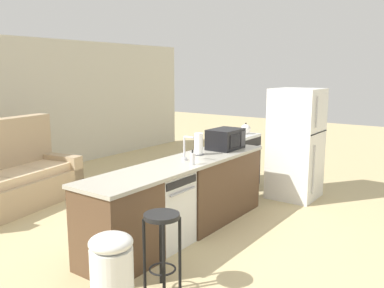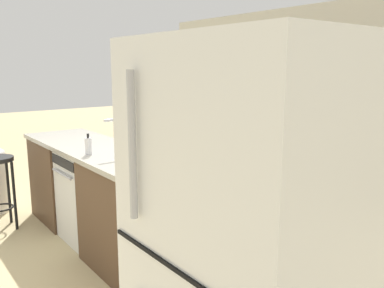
{
  "view_description": "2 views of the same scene",
  "coord_description": "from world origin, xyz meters",
  "px_view_note": "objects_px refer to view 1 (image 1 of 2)",
  "views": [
    {
      "loc": [
        -3.63,
        -2.87,
        1.97
      ],
      "look_at": [
        0.5,
        0.11,
        1.05
      ],
      "focal_mm": 38.0,
      "sensor_mm": 36.0,
      "label": 1
    },
    {
      "loc": [
        3.21,
        -1.5,
        1.62
      ],
      "look_at": [
        0.25,
        0.76,
        0.9
      ],
      "focal_mm": 38.0,
      "sensor_mm": 36.0,
      "label": 2
    }
  ],
  "objects_px": {
    "kettle": "(246,129)",
    "couch": "(7,180)",
    "microwave": "(226,139)",
    "bar_stool": "(162,236)",
    "paper_towel_roll": "(199,144)",
    "dishwasher": "(161,209)",
    "refrigerator": "(296,144)",
    "trash_bin": "(112,277)",
    "stove_range": "(234,160)",
    "soap_bottle": "(192,159)"
  },
  "relations": [
    {
      "from": "kettle",
      "to": "paper_towel_roll",
      "type": "bearing_deg",
      "value": -169.73
    },
    {
      "from": "paper_towel_roll",
      "to": "trash_bin",
      "type": "distance_m",
      "value": 2.41
    },
    {
      "from": "kettle",
      "to": "trash_bin",
      "type": "bearing_deg",
      "value": -165.56
    },
    {
      "from": "stove_range",
      "to": "bar_stool",
      "type": "xyz_separation_m",
      "value": [
        -3.39,
        -1.22,
        0.08
      ]
    },
    {
      "from": "stove_range",
      "to": "refrigerator",
      "type": "distance_m",
      "value": 1.17
    },
    {
      "from": "dishwasher",
      "to": "stove_range",
      "type": "relative_size",
      "value": 0.93
    },
    {
      "from": "paper_towel_roll",
      "to": "couch",
      "type": "relative_size",
      "value": 0.13
    },
    {
      "from": "soap_bottle",
      "to": "kettle",
      "type": "xyz_separation_m",
      "value": [
        2.43,
        0.62,
        0.01
      ]
    },
    {
      "from": "dishwasher",
      "to": "paper_towel_roll",
      "type": "height_order",
      "value": "paper_towel_roll"
    },
    {
      "from": "stove_range",
      "to": "bar_stool",
      "type": "bearing_deg",
      "value": -160.17
    },
    {
      "from": "soap_bottle",
      "to": "trash_bin",
      "type": "relative_size",
      "value": 0.24
    },
    {
      "from": "dishwasher",
      "to": "stove_range",
      "type": "distance_m",
      "value": 2.66
    },
    {
      "from": "bar_stool",
      "to": "couch",
      "type": "height_order",
      "value": "couch"
    },
    {
      "from": "paper_towel_roll",
      "to": "soap_bottle",
      "type": "distance_m",
      "value": 0.58
    },
    {
      "from": "refrigerator",
      "to": "bar_stool",
      "type": "height_order",
      "value": "refrigerator"
    },
    {
      "from": "stove_range",
      "to": "refrigerator",
      "type": "bearing_deg",
      "value": -90.01
    },
    {
      "from": "soap_bottle",
      "to": "dishwasher",
      "type": "bearing_deg",
      "value": 150.57
    },
    {
      "from": "soap_bottle",
      "to": "couch",
      "type": "xyz_separation_m",
      "value": [
        -0.63,
        2.89,
        -0.58
      ]
    },
    {
      "from": "soap_bottle",
      "to": "kettle",
      "type": "distance_m",
      "value": 2.5
    },
    {
      "from": "refrigerator",
      "to": "kettle",
      "type": "height_order",
      "value": "refrigerator"
    },
    {
      "from": "bar_stool",
      "to": "trash_bin",
      "type": "xyz_separation_m",
      "value": [
        -0.57,
        0.03,
        -0.16
      ]
    },
    {
      "from": "kettle",
      "to": "bar_stool",
      "type": "relative_size",
      "value": 0.28
    },
    {
      "from": "refrigerator",
      "to": "trash_bin",
      "type": "distance_m",
      "value": 3.99
    },
    {
      "from": "dishwasher",
      "to": "microwave",
      "type": "bearing_deg",
      "value": -0.05
    },
    {
      "from": "bar_stool",
      "to": "kettle",
      "type": "bearing_deg",
      "value": 17.13
    },
    {
      "from": "stove_range",
      "to": "microwave",
      "type": "xyz_separation_m",
      "value": [
        -1.21,
        -0.55,
        0.59
      ]
    },
    {
      "from": "refrigerator",
      "to": "bar_stool",
      "type": "relative_size",
      "value": 2.31
    },
    {
      "from": "stove_range",
      "to": "paper_towel_roll",
      "type": "relative_size",
      "value": 3.19
    },
    {
      "from": "paper_towel_roll",
      "to": "bar_stool",
      "type": "relative_size",
      "value": 0.38
    },
    {
      "from": "paper_towel_roll",
      "to": "trash_bin",
      "type": "height_order",
      "value": "paper_towel_roll"
    },
    {
      "from": "stove_range",
      "to": "kettle",
      "type": "bearing_deg",
      "value": -36.68
    },
    {
      "from": "dishwasher",
      "to": "refrigerator",
      "type": "relative_size",
      "value": 0.49
    },
    {
      "from": "refrigerator",
      "to": "kettle",
      "type": "xyz_separation_m",
      "value": [
        0.17,
        0.97,
        0.13
      ]
    },
    {
      "from": "microwave",
      "to": "couch",
      "type": "xyz_separation_m",
      "value": [
        -1.68,
        2.7,
        -0.65
      ]
    },
    {
      "from": "kettle",
      "to": "trash_bin",
      "type": "distance_m",
      "value": 4.31
    },
    {
      "from": "paper_towel_roll",
      "to": "couch",
      "type": "bearing_deg",
      "value": 113.48
    },
    {
      "from": "couch",
      "to": "refrigerator",
      "type": "bearing_deg",
      "value": -48.32
    },
    {
      "from": "soap_bottle",
      "to": "trash_bin",
      "type": "xyz_separation_m",
      "value": [
        -1.7,
        -0.45,
        -0.59
      ]
    },
    {
      "from": "bar_stool",
      "to": "couch",
      "type": "relative_size",
      "value": 0.35
    },
    {
      "from": "paper_towel_roll",
      "to": "kettle",
      "type": "bearing_deg",
      "value": 10.27
    },
    {
      "from": "kettle",
      "to": "couch",
      "type": "distance_m",
      "value": 3.86
    },
    {
      "from": "microwave",
      "to": "bar_stool",
      "type": "height_order",
      "value": "microwave"
    },
    {
      "from": "stove_range",
      "to": "trash_bin",
      "type": "height_order",
      "value": "stove_range"
    },
    {
      "from": "dishwasher",
      "to": "microwave",
      "type": "relative_size",
      "value": 1.68
    },
    {
      "from": "microwave",
      "to": "kettle",
      "type": "relative_size",
      "value": 2.44
    },
    {
      "from": "microwave",
      "to": "soap_bottle",
      "type": "xyz_separation_m",
      "value": [
        -1.05,
        -0.19,
        -0.07
      ]
    },
    {
      "from": "dishwasher",
      "to": "stove_range",
      "type": "xyz_separation_m",
      "value": [
        2.6,
        0.55,
        0.03
      ]
    },
    {
      "from": "microwave",
      "to": "soap_bottle",
      "type": "relative_size",
      "value": 2.84
    },
    {
      "from": "dishwasher",
      "to": "soap_bottle",
      "type": "height_order",
      "value": "soap_bottle"
    },
    {
      "from": "stove_range",
      "to": "dishwasher",
      "type": "bearing_deg",
      "value": -168.09
    }
  ]
}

